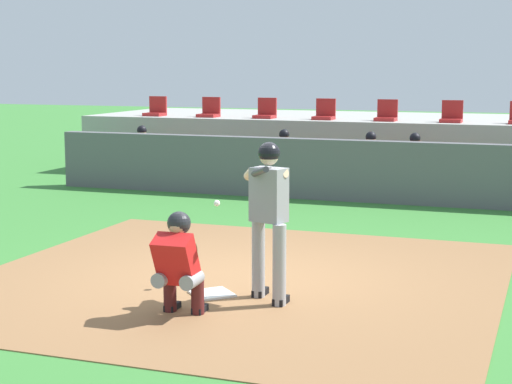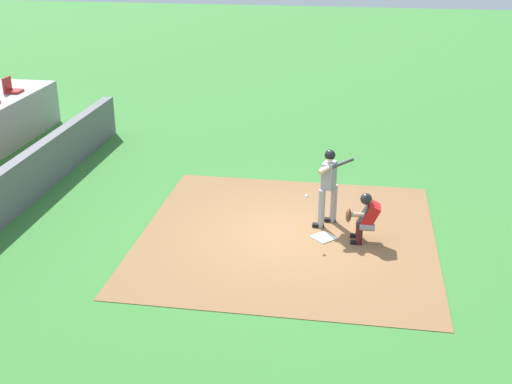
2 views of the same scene
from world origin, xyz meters
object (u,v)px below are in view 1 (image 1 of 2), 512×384
(dugout_player_3, at_px, (413,164))
(stadium_seat_5, at_px, (452,116))
(dugout_player_1, at_px, (282,159))
(stadium_seat_4, at_px, (386,115))
(home_plate, at_px, (212,294))
(stadium_seat_0, at_px, (156,110))
(stadium_seat_1, at_px, (209,111))
(batter_at_plate, at_px, (268,211))
(stadium_seat_3, at_px, (324,114))
(stadium_seat_2, at_px, (266,112))
(dugout_player_2, at_px, (369,162))
(catcher_crouched, at_px, (179,260))
(dugout_player_0, at_px, (140,154))

(dugout_player_3, distance_m, stadium_seat_5, 2.26)
(dugout_player_1, xyz_separation_m, stadium_seat_4, (1.81, 2.03, 0.86))
(home_plate, bearing_deg, stadium_seat_4, 90.00)
(stadium_seat_0, xyz_separation_m, stadium_seat_1, (1.44, 0.00, 0.00))
(batter_at_plate, bearing_deg, stadium_seat_3, 101.83)
(stadium_seat_1, height_order, stadium_seat_2, same)
(dugout_player_1, bearing_deg, home_plate, -77.50)
(dugout_player_2, xyz_separation_m, dugout_player_3, (0.90, 0.00, 0.00))
(dugout_player_1, relative_size, stadium_seat_5, 2.71)
(batter_at_plate, xyz_separation_m, stadium_seat_0, (-6.47, 10.20, 0.50))
(dugout_player_1, height_order, stadium_seat_1, stadium_seat_1)
(catcher_crouched, xyz_separation_m, stadium_seat_1, (-4.32, 11.02, 0.93))
(dugout_player_1, height_order, stadium_seat_4, stadium_seat_4)
(catcher_crouched, bearing_deg, dugout_player_0, 119.91)
(stadium_seat_2, xyz_separation_m, stadium_seat_5, (4.33, 0.00, 0.00))
(dugout_player_1, relative_size, stadium_seat_1, 2.71)
(dugout_player_1, height_order, stadium_seat_0, stadium_seat_0)
(batter_at_plate, distance_m, dugout_player_1, 8.54)
(catcher_crouched, distance_m, dugout_player_3, 9.04)
(batter_at_plate, distance_m, catcher_crouched, 1.17)
(home_plate, height_order, stadium_seat_1, stadium_seat_1)
(stadium_seat_4, bearing_deg, batter_at_plate, -86.12)
(batter_at_plate, xyz_separation_m, dugout_player_1, (-2.50, 8.16, -0.36))
(stadium_seat_5, bearing_deg, stadium_seat_2, 180.00)
(stadium_seat_2, bearing_deg, dugout_player_1, -61.97)
(dugout_player_3, xyz_separation_m, stadium_seat_1, (-5.30, 2.03, 0.86))
(home_plate, height_order, dugout_player_0, dugout_player_0)
(dugout_player_1, bearing_deg, stadium_seat_1, 141.17)
(batter_at_plate, relative_size, catcher_crouched, 1.12)
(catcher_crouched, xyz_separation_m, stadium_seat_5, (1.46, 11.02, 0.93))
(home_plate, relative_size, dugout_player_1, 0.34)
(dugout_player_1, bearing_deg, dugout_player_0, 180.00)
(home_plate, height_order, stadium_seat_0, stadium_seat_0)
(batter_at_plate, height_order, dugout_player_1, batter_at_plate)
(catcher_crouched, bearing_deg, stadium_seat_5, 82.47)
(dugout_player_2, xyz_separation_m, stadium_seat_2, (-2.95, 2.03, 0.86))
(home_plate, relative_size, dugout_player_3, 0.34)
(batter_at_plate, relative_size, dugout_player_2, 1.39)
(home_plate, xyz_separation_m, stadium_seat_1, (-4.33, 10.18, 1.51))
(stadium_seat_5, bearing_deg, dugout_player_2, -124.18)
(catcher_crouched, distance_m, dugout_player_2, 8.99)
(dugout_player_3, xyz_separation_m, stadium_seat_2, (-3.85, 2.03, 0.86))
(dugout_player_1, distance_m, stadium_seat_2, 2.46)
(catcher_crouched, bearing_deg, dugout_player_3, 83.80)
(home_plate, bearing_deg, stadium_seat_2, 105.84)
(dugout_player_0, height_order, dugout_player_1, same)
(batter_at_plate, bearing_deg, catcher_crouched, -130.51)
(catcher_crouched, distance_m, stadium_seat_1, 11.88)
(stadium_seat_2, distance_m, stadium_seat_3, 1.44)
(dugout_player_3, relative_size, stadium_seat_5, 2.71)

